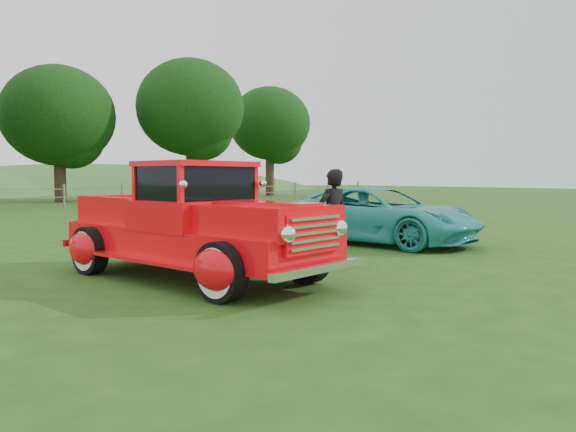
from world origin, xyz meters
TOP-DOWN VIEW (x-y plane):
  - ground at (0.00, 0.00)m, footprint 140.00×140.00m
  - tree_near_east at (5.00, 29.00)m, footprint 6.80×6.80m
  - tree_mid_east at (13.00, 27.00)m, footprint 7.20×7.20m
  - tree_far_east at (22.00, 30.00)m, footprint 6.60×6.60m
  - red_pickup at (-1.77, 0.88)m, footprint 2.82×5.20m
  - teal_sedan at (3.85, 2.16)m, footprint 3.03×5.03m
  - man at (0.70, 0.44)m, footprint 0.62×0.42m

SIDE VIEW (x-z plane):
  - ground at x=0.00m, z-range 0.00..0.00m
  - teal_sedan at x=3.85m, z-range 0.00..1.31m
  - red_pickup at x=-1.77m, z-range -0.09..1.69m
  - man at x=0.70m, z-range 0.00..1.68m
  - tree_near_east at x=5.00m, z-range 1.08..9.41m
  - tree_far_east at x=22.00m, z-range 1.43..10.29m
  - tree_mid_east at x=13.00m, z-range 1.45..10.89m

